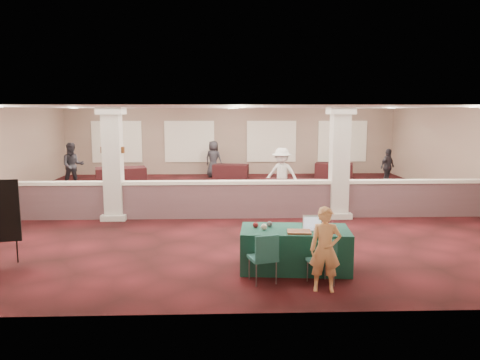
{
  "coord_description": "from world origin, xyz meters",
  "views": [
    {
      "loc": [
        -0.36,
        -14.85,
        3.12
      ],
      "look_at": [
        0.1,
        -2.0,
        1.19
      ],
      "focal_mm": 35.0,
      "sensor_mm": 36.0,
      "label": 1
    }
  ],
  "objects_px": {
    "conf_chair_side": "(264,254)",
    "far_table_back_left": "(121,177)",
    "near_table": "(295,249)",
    "woman": "(325,249)",
    "conf_chair_main": "(323,258)",
    "attendee_a": "(73,166)",
    "attendee_c": "(387,167)",
    "far_table_front_left": "(78,196)",
    "attendee_b": "(282,174)",
    "far_table_back_center": "(231,171)",
    "attendee_d": "(214,159)",
    "far_table_front_right": "(353,195)",
    "far_table_front_center": "(293,191)",
    "far_table_back_right": "(334,170)"
  },
  "relations": [
    {
      "from": "far_table_front_left",
      "to": "far_table_back_right",
      "type": "distance_m",
      "value": 11.66
    },
    {
      "from": "attendee_b",
      "to": "attendee_d",
      "type": "height_order",
      "value": "attendee_b"
    },
    {
      "from": "far_table_back_center",
      "to": "attendee_d",
      "type": "height_order",
      "value": "attendee_d"
    },
    {
      "from": "conf_chair_side",
      "to": "far_table_front_center",
      "type": "relative_size",
      "value": 0.48
    },
    {
      "from": "far_table_back_center",
      "to": "attendee_a",
      "type": "xyz_separation_m",
      "value": [
        -6.38,
        -2.5,
        0.59
      ]
    },
    {
      "from": "near_table",
      "to": "conf_chair_main",
      "type": "relative_size",
      "value": 2.45
    },
    {
      "from": "far_table_back_right",
      "to": "attendee_b",
      "type": "relative_size",
      "value": 0.91
    },
    {
      "from": "far_table_front_center",
      "to": "attendee_d",
      "type": "bearing_deg",
      "value": 114.24
    },
    {
      "from": "attendee_b",
      "to": "attendee_c",
      "type": "bearing_deg",
      "value": 57.34
    },
    {
      "from": "conf_chair_main",
      "to": "attendee_b",
      "type": "xyz_separation_m",
      "value": [
        0.24,
        7.94,
        0.41
      ]
    },
    {
      "from": "far_table_back_center",
      "to": "attendee_a",
      "type": "bearing_deg",
      "value": -158.62
    },
    {
      "from": "conf_chair_side",
      "to": "far_table_front_left",
      "type": "bearing_deg",
      "value": 111.86
    },
    {
      "from": "far_table_front_center",
      "to": "far_table_back_left",
      "type": "xyz_separation_m",
      "value": [
        -6.53,
        3.42,
        0.01
      ]
    },
    {
      "from": "near_table",
      "to": "attendee_c",
      "type": "height_order",
      "value": "attendee_c"
    },
    {
      "from": "far_table_front_left",
      "to": "far_table_back_center",
      "type": "bearing_deg",
      "value": 50.61
    },
    {
      "from": "far_table_front_right",
      "to": "attendee_a",
      "type": "height_order",
      "value": "attendee_a"
    },
    {
      "from": "conf_chair_main",
      "to": "far_table_back_left",
      "type": "height_order",
      "value": "conf_chair_main"
    },
    {
      "from": "conf_chair_side",
      "to": "attendee_d",
      "type": "bearing_deg",
      "value": 78.92
    },
    {
      "from": "attendee_a",
      "to": "far_table_back_left",
      "type": "bearing_deg",
      "value": -17.17
    },
    {
      "from": "woman",
      "to": "attendee_c",
      "type": "bearing_deg",
      "value": 75.05
    },
    {
      "from": "conf_chair_main",
      "to": "far_table_front_center",
      "type": "distance_m",
      "value": 7.64
    },
    {
      "from": "near_table",
      "to": "woman",
      "type": "bearing_deg",
      "value": -67.95
    },
    {
      "from": "conf_chair_main",
      "to": "attendee_d",
      "type": "height_order",
      "value": "attendee_d"
    },
    {
      "from": "conf_chair_side",
      "to": "far_table_back_left",
      "type": "height_order",
      "value": "conf_chair_side"
    },
    {
      "from": "attendee_a",
      "to": "far_table_front_center",
      "type": "bearing_deg",
      "value": -43.43
    },
    {
      "from": "near_table",
      "to": "attendee_c",
      "type": "distance_m",
      "value": 11.63
    },
    {
      "from": "far_table_front_left",
      "to": "far_table_front_right",
      "type": "xyz_separation_m",
      "value": [
        9.07,
        0.0,
        -0.02
      ]
    },
    {
      "from": "far_table_back_center",
      "to": "far_table_back_right",
      "type": "bearing_deg",
      "value": 0.0
    },
    {
      "from": "conf_chair_main",
      "to": "attendee_a",
      "type": "distance_m",
      "value": 13.4
    },
    {
      "from": "attendee_d",
      "to": "woman",
      "type": "bearing_deg",
      "value": 124.73
    },
    {
      "from": "conf_chair_side",
      "to": "far_table_front_center",
      "type": "height_order",
      "value": "conf_chair_side"
    },
    {
      "from": "far_table_back_right",
      "to": "attendee_d",
      "type": "distance_m",
      "value": 5.63
    },
    {
      "from": "conf_chair_side",
      "to": "woman",
      "type": "height_order",
      "value": "woman"
    },
    {
      "from": "conf_chair_side",
      "to": "attendee_a",
      "type": "bearing_deg",
      "value": 106.21
    },
    {
      "from": "far_table_front_center",
      "to": "near_table",
      "type": "bearing_deg",
      "value": -98.11
    },
    {
      "from": "far_table_front_left",
      "to": "attendee_b",
      "type": "relative_size",
      "value": 0.94
    },
    {
      "from": "attendee_a",
      "to": "attendee_b",
      "type": "height_order",
      "value": "attendee_b"
    },
    {
      "from": "conf_chair_main",
      "to": "conf_chair_side",
      "type": "height_order",
      "value": "conf_chair_side"
    },
    {
      "from": "conf_chair_side",
      "to": "woman",
      "type": "xyz_separation_m",
      "value": [
        1.02,
        -0.38,
        0.2
      ]
    },
    {
      "from": "woman",
      "to": "attendee_d",
      "type": "relative_size",
      "value": 0.87
    },
    {
      "from": "conf_chair_main",
      "to": "far_table_back_center",
      "type": "bearing_deg",
      "value": 82.37
    },
    {
      "from": "woman",
      "to": "far_table_back_center",
      "type": "xyz_separation_m",
      "value": [
        -1.41,
        13.62,
        -0.42
      ]
    },
    {
      "from": "far_table_back_center",
      "to": "far_table_front_center",
      "type": "bearing_deg",
      "value": -70.69
    },
    {
      "from": "attendee_c",
      "to": "far_table_back_left",
      "type": "bearing_deg",
      "value": 142.86
    },
    {
      "from": "conf_chair_side",
      "to": "attendee_c",
      "type": "distance_m",
      "value": 12.63
    },
    {
      "from": "woman",
      "to": "far_table_front_center",
      "type": "relative_size",
      "value": 0.77
    },
    {
      "from": "far_table_front_left",
      "to": "attendee_a",
      "type": "height_order",
      "value": "attendee_a"
    },
    {
      "from": "near_table",
      "to": "far_table_front_right",
      "type": "distance_m",
      "value": 6.92
    },
    {
      "from": "attendee_d",
      "to": "conf_chair_side",
      "type": "bearing_deg",
      "value": 120.79
    },
    {
      "from": "conf_chair_side",
      "to": "far_table_front_left",
      "type": "relative_size",
      "value": 0.54
    }
  ]
}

